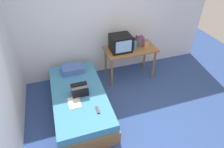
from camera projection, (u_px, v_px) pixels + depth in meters
ground_plane at (136, 128)px, 3.49m from camera, size 8.00×8.00×0.00m
wall_back at (104, 20)px, 4.22m from camera, size 5.20×0.10×2.60m
bed at (80, 101)px, 3.74m from camera, size 1.00×2.00×0.46m
desk at (130, 52)px, 4.35m from camera, size 1.16×0.60×0.77m
tv at (121, 43)px, 4.11m from camera, size 0.44×0.39×0.36m
water_bottle at (135, 45)px, 4.19m from camera, size 0.06×0.06×0.20m
book_row at (139, 41)px, 4.33m from camera, size 0.19×0.16×0.25m
picture_frame at (147, 46)px, 4.22m from camera, size 0.11×0.02×0.17m
pillow at (73, 69)px, 4.08m from camera, size 0.44×0.32×0.13m
handbag at (80, 90)px, 3.50m from camera, size 0.30×0.20×0.22m
magazine at (74, 102)px, 3.37m from camera, size 0.21×0.29×0.01m
remote_dark at (98, 110)px, 3.22m from camera, size 0.04×0.16×0.02m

